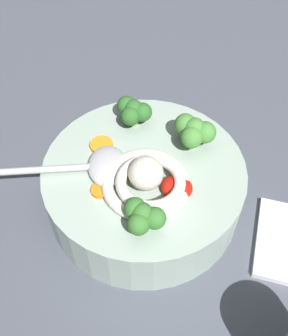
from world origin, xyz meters
The scene contains 10 objects.
table_slab centered at (0.00, 0.00, 1.38)cm, with size 137.18×137.18×2.76cm, color #474C56.
soup_bowl centered at (-2.19, -2.77, 6.28)cm, with size 23.61×23.61×6.81cm.
noodle_pile centered at (-1.00, -5.39, 10.91)cm, with size 10.75×10.54×4.32cm.
soup_spoon centered at (-7.30, -4.86, 10.37)cm, with size 17.20×9.67×1.60cm.
chili_sauce_dollop centered at (2.20, -4.85, 10.35)cm, with size 3.48×3.13×1.57cm, color #B2190F.
broccoli_floret_right centered at (2.25, 2.31, 12.07)cm, with size 5.05×4.35×4.00cm.
broccoli_floret_near_spoon centered at (-5.62, 3.62, 11.83)cm, with size 4.57×3.93×3.62cm.
broccoli_floret_left centered at (0.19, -10.35, 11.78)cm, with size 4.47×3.84×3.53cm.
carrot_slice_beside_chili centered at (-5.73, -7.42, 9.81)cm, with size 2.03×2.03×0.50cm, color orange.
carrot_slice_far centered at (-8.01, -1.21, 9.86)cm, with size 2.75×2.75×0.58cm, color orange.
Camera 1 is at (6.76, -30.66, 45.37)cm, focal length 43.17 mm.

